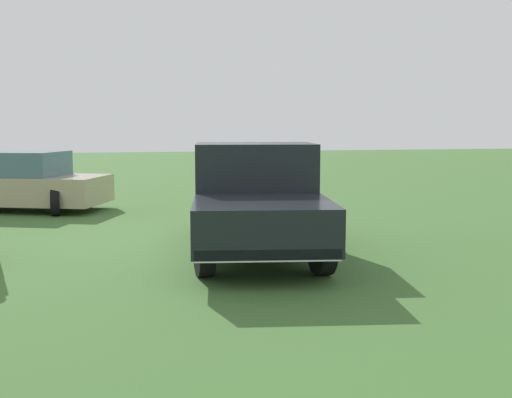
# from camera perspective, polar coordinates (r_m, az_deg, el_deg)

# --- Properties ---
(ground_plane) EXTENTS (80.00, 80.00, 0.00)m
(ground_plane) POSITION_cam_1_polar(r_m,az_deg,el_deg) (10.97, -5.25, -4.37)
(ground_plane) COLOR #3D662D
(pickup_truck) EXTENTS (5.27, 2.78, 1.81)m
(pickup_truck) POSITION_cam_1_polar(r_m,az_deg,el_deg) (10.42, -0.05, 0.29)
(pickup_truck) COLOR black
(pickup_truck) RESTS_ON ground_plane
(sedan_near) EXTENTS (3.43, 4.98, 1.47)m
(sedan_near) POSITION_cam_1_polar(r_m,az_deg,el_deg) (16.70, -21.20, 1.35)
(sedan_near) COLOR black
(sedan_near) RESTS_ON ground_plane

